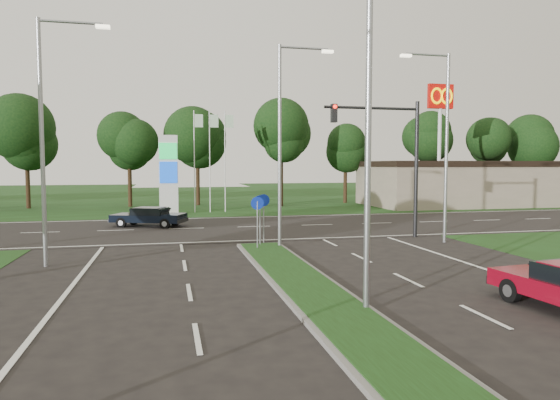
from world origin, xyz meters
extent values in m
cube|color=#1A3411|center=(0.00, 55.00, 0.00)|extent=(160.00, 50.00, 0.02)
cube|color=black|center=(0.00, 24.00, 0.00)|extent=(160.00, 12.00, 0.02)
cube|color=slate|center=(0.00, 4.00, 0.06)|extent=(2.00, 26.00, 0.12)
cube|color=gray|center=(22.00, 36.00, 2.00)|extent=(16.00, 9.00, 4.00)
cylinder|color=gray|center=(0.80, 6.00, 4.50)|extent=(0.16, 0.16, 9.00)
cylinder|color=gray|center=(0.80, 16.00, 4.50)|extent=(0.16, 0.16, 9.00)
cylinder|color=gray|center=(1.90, 16.00, 8.90)|extent=(2.20, 0.10, 0.10)
cube|color=#FFF2CC|center=(3.00, 16.00, 8.80)|extent=(0.50, 0.22, 0.12)
cylinder|color=gray|center=(-8.50, 14.00, 4.50)|extent=(0.16, 0.16, 9.00)
cylinder|color=gray|center=(-7.40, 14.00, 8.90)|extent=(2.20, 0.10, 0.10)
cube|color=#FFF2CC|center=(-6.30, 14.00, 8.80)|extent=(0.50, 0.22, 0.12)
cylinder|color=gray|center=(9.00, 16.00, 4.50)|extent=(0.16, 0.16, 9.00)
cylinder|color=gray|center=(7.90, 16.00, 8.90)|extent=(2.20, 0.10, 0.10)
cube|color=#FFF2CC|center=(6.80, 16.00, 8.80)|extent=(0.50, 0.22, 0.12)
cylinder|color=black|center=(8.50, 18.00, 3.50)|extent=(0.20, 0.20, 7.00)
cylinder|color=black|center=(6.00, 18.00, 6.60)|extent=(5.00, 0.14, 0.14)
cube|color=black|center=(4.00, 18.00, 6.30)|extent=(0.28, 0.28, 0.90)
sphere|color=#FF190C|center=(4.00, 17.82, 6.60)|extent=(0.20, 0.20, 0.20)
cylinder|color=gray|center=(-0.30, 15.50, 1.10)|extent=(0.06, 0.06, 2.20)
cylinder|color=#0C26A5|center=(-0.30, 15.50, 2.10)|extent=(0.56, 0.04, 0.56)
cylinder|color=gray|center=(0.00, 16.50, 1.10)|extent=(0.06, 0.06, 2.20)
cylinder|color=#0C26A5|center=(0.00, 16.50, 2.10)|extent=(0.56, 0.04, 0.56)
cylinder|color=gray|center=(0.30, 17.20, 1.10)|extent=(0.06, 0.06, 2.20)
cylinder|color=#0C26A5|center=(0.30, 17.20, 2.10)|extent=(0.56, 0.04, 0.56)
cube|color=silver|center=(-4.00, 33.00, 3.00)|extent=(1.40, 0.30, 6.00)
cube|color=#0CA53F|center=(-4.00, 32.82, 4.80)|extent=(1.30, 0.08, 1.20)
cube|color=#0C3FBF|center=(-4.00, 32.82, 3.20)|extent=(1.30, 0.08, 1.60)
cylinder|color=silver|center=(-2.00, 34.00, 4.00)|extent=(0.08, 0.08, 8.00)
cube|color=#B2D8B2|center=(-1.65, 34.00, 7.20)|extent=(0.70, 0.02, 1.00)
cylinder|color=silver|center=(-0.80, 34.00, 4.00)|extent=(0.08, 0.08, 8.00)
cube|color=#B2D8B2|center=(-0.45, 34.00, 7.20)|extent=(0.70, 0.02, 1.00)
cylinder|color=silver|center=(0.40, 34.00, 4.00)|extent=(0.08, 0.08, 8.00)
cube|color=#B2D8B2|center=(0.75, 34.00, 7.20)|extent=(0.70, 0.02, 1.00)
cylinder|color=silver|center=(18.00, 32.00, 5.00)|extent=(0.30, 0.30, 10.00)
cube|color=#BF0C07|center=(18.00, 32.00, 9.40)|extent=(2.20, 0.35, 2.00)
torus|color=#FFC600|center=(17.55, 31.78, 9.40)|extent=(1.06, 0.16, 1.06)
torus|color=#FFC600|center=(18.45, 31.78, 9.40)|extent=(1.06, 0.16, 1.06)
cylinder|color=black|center=(0.00, 40.00, 2.20)|extent=(0.36, 0.36, 4.40)
sphere|color=black|center=(0.00, 40.00, 6.50)|extent=(6.00, 6.00, 6.00)
sphere|color=black|center=(0.30, 39.80, 7.50)|extent=(4.80, 4.80, 4.80)
cylinder|color=black|center=(5.01, 6.03, 0.32)|extent=(0.27, 0.66, 0.65)
cylinder|color=black|center=(6.72, 6.18, 0.32)|extent=(0.27, 0.66, 0.65)
cube|color=black|center=(-5.23, 25.49, 0.54)|extent=(4.65, 3.28, 0.44)
cube|color=black|center=(-5.15, 25.45, 0.96)|extent=(2.32, 2.11, 0.41)
cube|color=black|center=(-5.15, 25.45, 1.16)|extent=(1.97, 1.90, 0.04)
cylinder|color=black|center=(-6.80, 25.28, 0.30)|extent=(0.64, 0.41, 0.61)
cylinder|color=black|center=(-6.19, 26.76, 0.30)|extent=(0.64, 0.41, 0.61)
cylinder|color=black|center=(-4.26, 24.22, 0.30)|extent=(0.64, 0.41, 0.61)
cylinder|color=black|center=(-3.65, 25.70, 0.30)|extent=(0.64, 0.41, 0.61)
camera|label=1|loc=(-4.07, -5.64, 3.74)|focal=32.00mm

